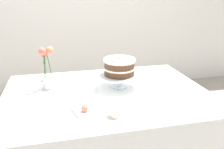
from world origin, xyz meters
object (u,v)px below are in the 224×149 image
Objects in this scene: layer_cake at (119,67)px; flower_vase at (47,71)px; teacup at (115,113)px; cake_stand at (119,77)px; dining_table at (108,106)px; fallen_rose at (84,108)px.

flower_vase is (-0.50, 0.10, -0.03)m from layer_cake.
teacup is (-0.13, -0.41, -0.14)m from layer_cake.
teacup is at bearing -107.80° from layer_cake.
layer_cake is (-0.00, -0.00, 0.08)m from cake_stand.
cake_stand is at bearing 38.68° from dining_table.
fallen_rose is (-0.16, 0.10, -0.00)m from teacup.
flower_vase is 2.42× the size of teacup.
fallen_rose is at bearing -133.65° from cake_stand.
cake_stand is 2.29× the size of teacup.
teacup is (0.37, -0.51, -0.11)m from flower_vase.
flower_vase is (-0.40, 0.19, 0.22)m from dining_table.
cake_stand is (0.10, 0.08, 0.17)m from dining_table.
teacup is (-0.13, -0.41, -0.06)m from cake_stand.
layer_cake is at bearing -11.77° from flower_vase.
layer_cake reaches higher than cake_stand.
dining_table is at bearing -141.32° from cake_stand.
layer_cake is 0.51m from flower_vase.
dining_table is 0.34m from teacup.
fallen_rose is at bearing -62.44° from flower_vase.
layer_cake reaches higher than teacup.
dining_table is 0.31m from fallen_rose.
layer_cake is at bearing 46.35° from fallen_rose.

